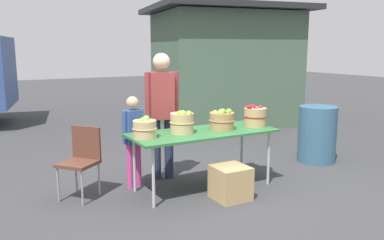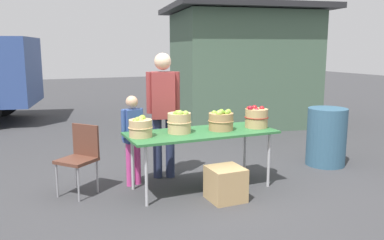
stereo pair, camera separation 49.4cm
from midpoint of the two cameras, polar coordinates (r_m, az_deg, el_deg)
The scene contains 12 objects.
ground_plane at distance 5.28m, azimuth -1.12°, elevation -9.65°, with size 40.00×40.00×0.00m, color #38383A.
market_table at distance 5.09m, azimuth -1.15°, elevation -2.16°, with size 1.90×0.76×0.75m.
apple_basket_green_0 at distance 4.76m, azimuth -9.75°, elevation -1.18°, with size 0.30×0.30×0.26m.
apple_basket_green_1 at distance 4.96m, azimuth -4.30°, elevation -0.32°, with size 0.31×0.31×0.30m.
apple_basket_green_2 at distance 5.18m, azimuth 1.58°, elevation -0.03°, with size 0.34×0.34×0.28m.
apple_basket_red_0 at distance 5.43m, azimuth 6.42°, elevation 0.52°, with size 0.32×0.32×0.30m.
vendor_adult at distance 5.46m, azimuth -6.90°, elevation 1.98°, with size 0.44×0.31×1.73m.
child_customer at distance 5.22m, azimuth -11.10°, elevation -2.06°, with size 0.31×0.21×1.19m.
food_kiosk at distance 9.67m, azimuth 3.11°, elevation 7.80°, with size 3.94×3.44×2.74m.
folding_chair at distance 5.07m, azimuth -18.25°, elevation -5.01°, with size 0.56×0.56×0.86m.
trash_barrel at distance 6.58m, azimuth 15.42°, elevation -1.97°, with size 0.59×0.59×0.89m, color #335972.
produce_crate at distance 4.85m, azimuth 2.60°, elevation -8.97°, with size 0.40×0.40×0.40m, color tan.
Camera 1 is at (-2.54, -4.29, 1.80)m, focal length 37.35 mm.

